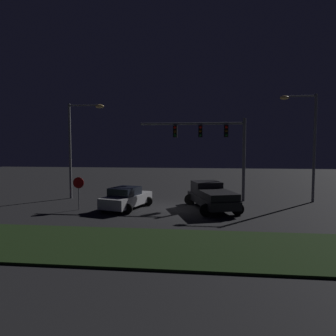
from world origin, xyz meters
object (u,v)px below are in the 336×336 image
Objects in this scene: street_lamp_right at (307,134)px; stop_sign at (79,187)px; car_sedan at (126,198)px; traffic_signal_gantry at (213,139)px; street_lamp_left at (77,138)px; pickup_truck at (211,195)px.

street_lamp_right reaches higher than stop_sign.
car_sedan is at bearing 13.29° from stop_sign.
traffic_signal_gantry is at bearing -40.72° from car_sedan.
street_lamp_left is (-5.00, 3.73, 4.23)m from car_sedan.
street_lamp_right reaches higher than street_lamp_left.
street_lamp_right is (13.19, 4.09, 4.48)m from car_sedan.
pickup_truck is 0.69× the size of traffic_signal_gantry.
street_lamp_left reaches higher than stop_sign.
stop_sign is at bearing -67.16° from street_lamp_left.
traffic_signal_gantry is at bearing -20.22° from pickup_truck.
street_lamp_right is (7.19, 0.18, 0.32)m from traffic_signal_gantry.
street_lamp_left reaches higher than traffic_signal_gantry.
stop_sign reaches higher than pickup_truck.
stop_sign reaches higher than car_sedan.
pickup_truck is 0.69× the size of street_lamp_right.
pickup_truck reaches higher than car_sedan.
pickup_truck is 2.58× the size of stop_sign.
street_lamp_left reaches higher than pickup_truck.
street_lamp_left is at bearing -179.05° from traffic_signal_gantry.
stop_sign is (1.88, -4.47, -3.41)m from street_lamp_left.
stop_sign is (-9.11, -4.65, -3.34)m from traffic_signal_gantry.
pickup_truck is 11.98m from street_lamp_left.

